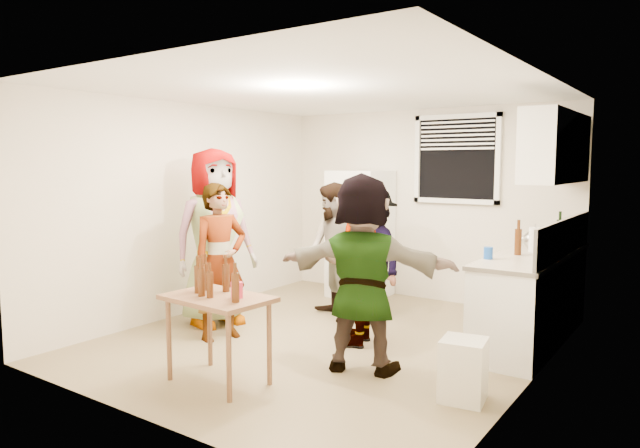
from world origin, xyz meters
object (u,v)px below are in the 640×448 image
Objects in this scene: kettle at (535,250)px; guest_grey at (216,323)px; beer_bottle_counter at (518,255)px; guest_orange at (362,370)px; trash_bin at (463,368)px; guest_black at (359,343)px; guest_back_left at (333,318)px; beer_bottle_table at (210,298)px; red_cup at (237,298)px; wine_bottle at (559,244)px; serving_table at (219,382)px; guest_back_right at (371,318)px; blue_cup at (488,259)px; guest_stripe at (222,338)px; refrigerator at (360,234)px.

kettle is 3.55m from guest_grey.
kettle is 0.45m from beer_bottle_counter.
beer_bottle_counter is 1.94m from guest_orange.
guest_black is at bearing 151.61° from trash_bin.
beer_bottle_counter is at bearing 38.25° from guest_back_left.
beer_bottle_table reaches higher than red_cup.
beer_bottle_table is (-1.71, -2.47, -0.18)m from beer_bottle_counter.
guest_orange is at bearing -111.98° from wine_bottle.
wine_bottle is 4.05m from serving_table.
beer_bottle_table reaches higher than guest_back_right.
beer_bottle_counter reaches higher than guest_back_right.
beer_bottle_table is 0.12× the size of guest_orange.
blue_cup is 3.06m from guest_grey.
wine_bottle is 0.14× the size of guest_grey.
guest_grey is at bearing 68.98° from guest_stripe.
guest_back_left is at bearing 97.45° from beer_bottle_table.
wine_bottle is at bearing -27.84° from guest_stripe.
guest_back_left is (-0.48, 2.12, -0.72)m from red_cup.
beer_bottle_counter reaches higher than guest_stripe.
guest_back_right is (0.71, -0.92, -0.85)m from refrigerator.
guest_stripe is at bearing -81.59° from guest_back_left.
wine_bottle is 0.18× the size of guest_back_right.
refrigerator is at bearing 133.68° from trash_bin.
serving_table is at bearing -79.09° from refrigerator.
red_cup is at bearing -111.47° from guest_stripe.
refrigerator reaches higher than guest_orange.
guest_grey reaches higher than guest_black.
guest_grey is at bearing -106.90° from refrigerator.
serving_table is 6.62× the size of red_cup.
serving_table is 0.50× the size of guest_orange.
red_cup is (-1.53, -2.36, -0.18)m from beer_bottle_counter.
refrigerator is at bearing 155.23° from guest_back_right.
trash_bin is (0.23, -1.20, -0.65)m from blue_cup.
refrigerator reaches higher than serving_table.
serving_table is at bearing -116.66° from guest_grey.
trash_bin is 1.97m from serving_table.
serving_table is at bearing 85.14° from beer_bottle_table.
beer_bottle_table is at bearing -29.76° from guest_black.
guest_grey is at bearing -164.95° from blue_cup.
serving_table is at bearing -30.24° from guest_black.
guest_grey is 0.57m from guest_stripe.
red_cup reaches higher than guest_back_right.
trash_bin reaches higher than guest_back_right.
blue_cup is (2.19, -1.34, 0.05)m from refrigerator.
beer_bottle_counter is at bearing 108.58° from guest_black.
wine_bottle reaches higher than serving_table.
trash_bin is at bearing -68.32° from kettle.
wine_bottle is 0.31× the size of serving_table.
serving_table is (-1.55, -2.00, -0.90)m from blue_cup.
guest_back_left is at bearing -29.45° from guest_grey.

